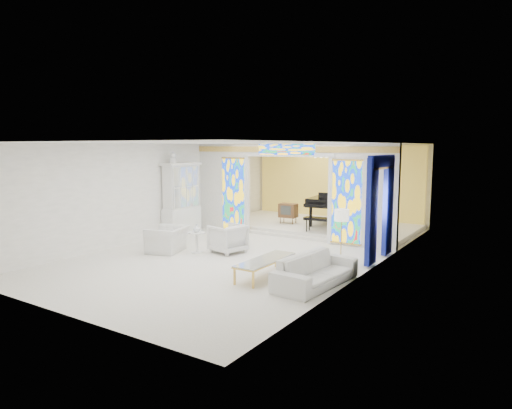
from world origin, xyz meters
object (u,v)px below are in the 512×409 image
Objects in this scene: coffee_table at (265,260)px; tv_console at (288,211)px; china_cabinet at (181,200)px; grand_piano at (339,202)px; armchair_left at (167,239)px; armchair_right at (228,238)px; sofa at (316,270)px.

coffee_table is 2.60× the size of tv_console.
china_cabinet is 3.84× the size of tv_console.
grand_piano is at bearing 42.74° from china_cabinet.
armchair_left is at bearing 170.20° from coffee_table.
grand_piano is (1.17, 4.96, 0.58)m from armchair_right.
armchair_left is (1.36, -2.10, -0.82)m from china_cabinet.
grand_piano is (2.63, 5.79, 0.63)m from armchair_left.
coffee_table is (4.95, -2.72, -0.79)m from china_cabinet.
tv_console is at bearing -160.70° from grand_piano.
china_cabinet is at bearing -164.41° from armchair_left.
armchair_right is at bearing 102.33° from armchair_left.
china_cabinet reaches higher than armchair_left.
armchair_right is (2.83, -1.26, -0.78)m from china_cabinet.
tv_console is (-2.54, 5.64, 0.26)m from coffee_table.
sofa is at bearing -60.45° from tv_console.
coffee_table is 6.19m from tv_console.
china_cabinet is 3.82m from tv_console.
coffee_table is (2.12, -1.46, -0.02)m from armchair_right.
coffee_table is 0.60× the size of grand_piano.
armchair_left is 3.64m from coffee_table.
china_cabinet is 3.19m from armchair_right.
grand_piano is at bearing 138.13° from armchair_left.
sofa is 0.72× the size of grand_piano.
armchair_left is 1.50× the size of tv_console.
china_cabinet is 2.63m from armchair_left.
tv_console is at bearing 50.50° from china_cabinet.
armchair_left is 0.35× the size of grand_piano.
grand_piano reaches higher than coffee_table.
armchair_left is 6.39m from grand_piano.
armchair_right is at bearing 72.40° from sofa.
china_cabinet is at bearing 151.23° from coffee_table.
armchair_right is 0.47× the size of coffee_table.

